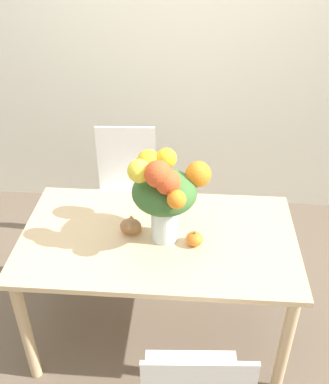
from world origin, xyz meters
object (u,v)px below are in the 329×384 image
pumpkin (194,239)px  dining_chair_near_window (126,195)px  flower_vase (165,191)px  turkey_figurine (131,224)px

pumpkin → dining_chair_near_window: bearing=120.9°
flower_vase → dining_chair_near_window: size_ratio=0.54×
turkey_figurine → dining_chair_near_window: bearing=101.5°
flower_vase → turkey_figurine: size_ratio=3.36×
pumpkin → turkey_figurine: 0.34m
flower_vase → turkey_figurine: flower_vase is taller
turkey_figurine → dining_chair_near_window: (-0.14, 0.71, -0.31)m
turkey_figurine → dining_chair_near_window: 0.79m
turkey_figurine → dining_chair_near_window: size_ratio=0.16×
flower_vase → pumpkin: size_ratio=5.84×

